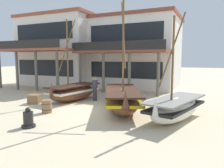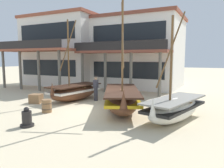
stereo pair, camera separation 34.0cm
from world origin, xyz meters
name	(u,v)px [view 2 (the right image)]	position (x,y,z in m)	size (l,w,h in m)	color
ground_plane	(104,111)	(0.00, 0.00, 0.00)	(120.00, 120.00, 0.00)	beige
fishing_boat_near_left	(74,92)	(-3.26, 1.74, 0.61)	(2.14, 4.15, 5.46)	brown
fishing_boat_centre_large	(122,99)	(0.81, 0.59, 0.67)	(3.85, 5.49, 6.40)	brown
fishing_boat_far_right	(175,108)	(3.81, -0.10, 0.59)	(2.42, 4.36, 5.07)	silver
fisherman_by_hull	(96,89)	(-1.89, 2.30, 0.83)	(0.26, 0.37, 1.68)	#33333D
capstan_winch	(27,119)	(-1.66, -3.80, 0.33)	(0.58, 0.58, 0.85)	black
wooden_barrel	(47,106)	(-2.63, -1.60, 0.35)	(0.56, 0.56, 0.70)	olive
cargo_crate	(36,99)	(-4.98, -0.08, 0.29)	(0.70, 0.70, 0.58)	olive
harbor_building_main	(139,52)	(-1.89, 10.93, 3.50)	(8.49, 8.90, 6.99)	white
harbor_building_annex	(66,51)	(-9.86, 9.18, 3.70)	(8.48, 8.90, 7.39)	white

